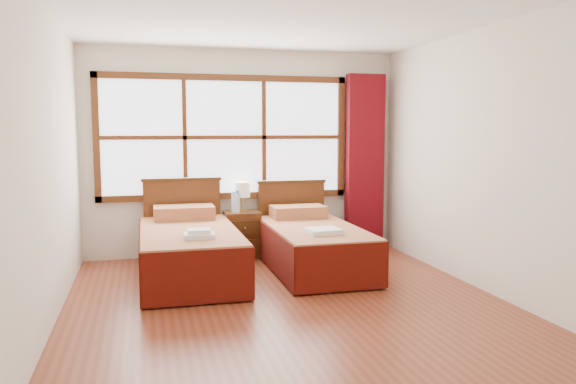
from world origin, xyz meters
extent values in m
plane|color=brown|center=(0.00, 0.00, 0.00)|extent=(4.50, 4.50, 0.00)
plane|color=white|center=(0.00, 0.00, 2.60)|extent=(4.50, 4.50, 0.00)
plane|color=silver|center=(0.00, 2.25, 1.30)|extent=(4.00, 0.00, 4.00)
plane|color=silver|center=(-2.00, 0.00, 1.30)|extent=(0.00, 4.50, 4.50)
plane|color=silver|center=(2.00, 0.00, 1.30)|extent=(0.00, 4.50, 4.50)
cube|color=white|center=(-0.25, 2.22, 1.50)|extent=(3.00, 0.02, 1.40)
cube|color=#4F2811|center=(-0.25, 2.20, 0.76)|extent=(3.16, 0.06, 0.08)
cube|color=#4F2811|center=(-0.25, 2.20, 2.24)|extent=(3.16, 0.06, 0.08)
cube|color=#4F2811|center=(-1.79, 2.20, 1.50)|extent=(0.08, 0.06, 1.56)
cube|color=#4F2811|center=(1.29, 2.20, 1.50)|extent=(0.08, 0.06, 1.56)
cube|color=#4F2811|center=(-0.75, 2.20, 1.50)|extent=(0.05, 0.05, 1.40)
cube|color=#4F2811|center=(0.25, 2.20, 1.50)|extent=(0.05, 0.05, 1.40)
cube|color=#4F2811|center=(-0.25, 2.20, 1.50)|extent=(3.00, 0.05, 0.05)
cube|color=maroon|center=(1.60, 2.11, 1.17)|extent=(0.50, 0.16, 2.30)
cube|color=#3F230D|center=(-0.80, 1.13, 0.15)|extent=(0.90, 1.80, 0.29)
cube|color=maroon|center=(-0.80, 1.13, 0.42)|extent=(1.01, 1.99, 0.24)
cube|color=#531008|center=(-1.31, 1.13, 0.27)|extent=(0.03, 1.99, 0.50)
cube|color=#531008|center=(-0.30, 1.13, 0.27)|extent=(0.03, 1.99, 0.50)
cube|color=#531008|center=(-0.80, 0.14, 0.27)|extent=(1.01, 0.03, 0.50)
cube|color=maroon|center=(-0.80, 1.85, 0.62)|extent=(0.70, 0.41, 0.16)
cube|color=#4F2811|center=(-0.80, 2.14, 0.49)|extent=(0.94, 0.06, 0.98)
cube|color=#3F230D|center=(-0.80, 2.14, 0.99)|extent=(0.98, 0.08, 0.04)
cube|color=#3F230D|center=(0.60, 1.13, 0.14)|extent=(0.85, 1.69, 0.28)
cube|color=maroon|center=(0.60, 1.13, 0.39)|extent=(0.95, 1.88, 0.23)
cube|color=#531008|center=(0.12, 1.13, 0.25)|extent=(0.03, 1.88, 0.47)
cube|color=#531008|center=(1.07, 1.13, 0.25)|extent=(0.03, 1.88, 0.47)
cube|color=#531008|center=(0.60, 0.20, 0.25)|extent=(0.95, 0.03, 0.47)
cube|color=maroon|center=(0.60, 1.81, 0.58)|extent=(0.66, 0.39, 0.15)
cube|color=#4F2811|center=(0.60, 2.14, 0.46)|extent=(0.88, 0.06, 0.92)
cube|color=#3F230D|center=(0.60, 2.14, 0.93)|extent=(0.92, 0.08, 0.04)
cube|color=#4F2811|center=(-0.08, 2.00, 0.29)|extent=(0.43, 0.39, 0.58)
cube|color=#3F230D|center=(-0.08, 1.80, 0.17)|extent=(0.38, 0.02, 0.17)
cube|color=#3F230D|center=(-0.08, 1.80, 0.40)|extent=(0.38, 0.02, 0.17)
sphere|color=#A27236|center=(-0.08, 1.78, 0.17)|extent=(0.03, 0.03, 0.03)
sphere|color=#A27236|center=(-0.08, 1.78, 0.40)|extent=(0.03, 0.03, 0.03)
cube|color=white|center=(-0.74, 0.63, 0.56)|extent=(0.30, 0.27, 0.05)
cube|color=white|center=(-0.74, 0.63, 0.60)|extent=(0.23, 0.20, 0.04)
cube|color=white|center=(0.57, 0.70, 0.53)|extent=(0.36, 0.32, 0.05)
cylinder|color=gold|center=(-0.06, 2.03, 0.59)|extent=(0.11, 0.11, 0.02)
cylinder|color=gold|center=(-0.06, 2.03, 0.68)|extent=(0.03, 0.03, 0.16)
cylinder|color=white|center=(-0.06, 2.03, 0.85)|extent=(0.19, 0.19, 0.19)
cylinder|color=silver|center=(-0.18, 1.97, 0.69)|extent=(0.07, 0.07, 0.23)
cylinder|color=blue|center=(-0.18, 1.97, 0.82)|extent=(0.03, 0.03, 0.03)
cylinder|color=silver|center=(-0.14, 1.95, 0.70)|extent=(0.07, 0.07, 0.24)
cylinder|color=blue|center=(-0.14, 1.95, 0.84)|extent=(0.04, 0.04, 0.03)
camera|label=1|loc=(-1.26, -4.86, 1.60)|focal=35.00mm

